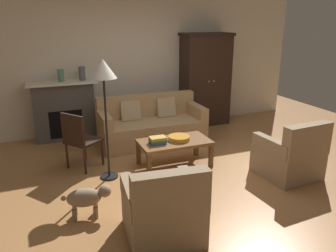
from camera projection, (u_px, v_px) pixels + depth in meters
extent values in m
plane|color=#B27A47|center=(189.00, 174.00, 5.05)|extent=(9.60, 9.60, 0.00)
cube|color=silver|center=(138.00, 61.00, 6.88)|extent=(7.20, 0.10, 2.80)
cube|color=#4C4947|center=(64.00, 112.00, 6.37)|extent=(1.10, 0.36, 1.08)
cube|color=black|center=(66.00, 124.00, 6.27)|extent=(0.60, 0.01, 0.52)
cube|color=white|center=(62.00, 83.00, 6.18)|extent=(1.26, 0.48, 0.04)
cube|color=black|center=(205.00, 81.00, 7.22)|extent=(1.00, 0.52, 1.89)
cube|color=black|center=(207.00, 34.00, 6.92)|extent=(1.06, 0.55, 0.06)
sphere|color=#ADAFB5|center=(209.00, 82.00, 6.94)|extent=(0.04, 0.04, 0.04)
sphere|color=#ADAFB5|center=(214.00, 81.00, 6.98)|extent=(0.04, 0.04, 0.04)
cube|color=tan|center=(152.00, 132.00, 6.23)|extent=(1.91, 0.86, 0.44)
cube|color=tan|center=(146.00, 105.00, 6.40)|extent=(1.90, 0.20, 0.42)
cube|color=tan|center=(104.00, 120.00, 5.83)|extent=(0.17, 0.80, 0.22)
cube|color=tan|center=(195.00, 110.00, 6.43)|extent=(0.17, 0.80, 0.22)
cube|color=tan|center=(130.00, 111.00, 6.17)|extent=(0.36, 0.19, 0.37)
cube|color=tan|center=(166.00, 107.00, 6.41)|extent=(0.36, 0.19, 0.37)
cube|color=brown|center=(174.00, 142.00, 5.22)|extent=(1.10, 0.60, 0.05)
cube|color=brown|center=(149.00, 166.00, 4.87)|extent=(0.06, 0.06, 0.37)
cube|color=brown|center=(211.00, 156.00, 5.23)|extent=(0.06, 0.06, 0.37)
cube|color=brown|center=(139.00, 153.00, 5.33)|extent=(0.06, 0.06, 0.37)
cube|color=brown|center=(196.00, 145.00, 5.69)|extent=(0.06, 0.06, 0.37)
cylinder|color=orange|center=(179.00, 138.00, 5.23)|extent=(0.34, 0.34, 0.07)
cube|color=#38569E|center=(158.00, 143.00, 5.08)|extent=(0.25, 0.19, 0.03)
cube|color=#427A4C|center=(158.00, 141.00, 5.07)|extent=(0.24, 0.17, 0.04)
cube|color=gold|center=(158.00, 138.00, 5.06)|extent=(0.24, 0.18, 0.04)
cylinder|color=slate|center=(61.00, 75.00, 6.14)|extent=(0.11, 0.11, 0.23)
cylinder|color=#565B66|center=(82.00, 73.00, 6.27)|extent=(0.12, 0.12, 0.26)
cube|color=#997F60|center=(162.00, 217.00, 3.57)|extent=(0.83, 0.83, 0.42)
cube|color=#997F60|center=(171.00, 195.00, 3.16)|extent=(0.77, 0.24, 0.46)
cube|color=#997F60|center=(192.00, 187.00, 3.57)|extent=(0.19, 0.71, 0.20)
cube|color=#997F60|center=(131.00, 196.00, 3.39)|extent=(0.19, 0.71, 0.20)
cube|color=#997F60|center=(287.00, 162.00, 4.95)|extent=(0.81, 0.81, 0.42)
cube|color=#997F60|center=(307.00, 141.00, 4.55)|extent=(0.77, 0.21, 0.46)
cube|color=#997F60|center=(306.00, 139.00, 4.99)|extent=(0.17, 0.71, 0.20)
cube|color=#997F60|center=(272.00, 146.00, 4.72)|extent=(0.17, 0.71, 0.20)
cube|color=black|center=(84.00, 141.00, 5.17)|extent=(0.62, 0.62, 0.04)
cylinder|color=black|center=(102.00, 153.00, 5.30)|extent=(0.04, 0.04, 0.41)
cylinder|color=black|center=(85.00, 148.00, 5.49)|extent=(0.04, 0.04, 0.41)
cylinder|color=black|center=(85.00, 161.00, 4.99)|extent=(0.04, 0.04, 0.41)
cylinder|color=black|center=(67.00, 156.00, 5.18)|extent=(0.04, 0.04, 0.41)
cube|color=black|center=(73.00, 129.00, 4.93)|extent=(0.30, 0.38, 0.45)
cylinder|color=black|center=(109.00, 176.00, 4.94)|extent=(0.26, 0.26, 0.02)
cylinder|color=black|center=(107.00, 129.00, 4.72)|extent=(0.03, 0.03, 1.48)
cone|color=white|center=(103.00, 69.00, 4.46)|extent=(0.36, 0.36, 0.26)
ellipsoid|color=gray|center=(84.00, 198.00, 3.89)|extent=(0.43, 0.26, 0.22)
sphere|color=gray|center=(105.00, 191.00, 3.92)|extent=(0.15, 0.15, 0.15)
cylinder|color=gray|center=(96.00, 208.00, 4.02)|extent=(0.06, 0.06, 0.14)
cylinder|color=gray|center=(96.00, 213.00, 3.92)|extent=(0.06, 0.06, 0.14)
cylinder|color=gray|center=(75.00, 210.00, 3.97)|extent=(0.06, 0.06, 0.14)
cylinder|color=gray|center=(75.00, 215.00, 3.87)|extent=(0.06, 0.06, 0.14)
sphere|color=gray|center=(63.00, 198.00, 3.83)|extent=(0.06, 0.06, 0.06)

